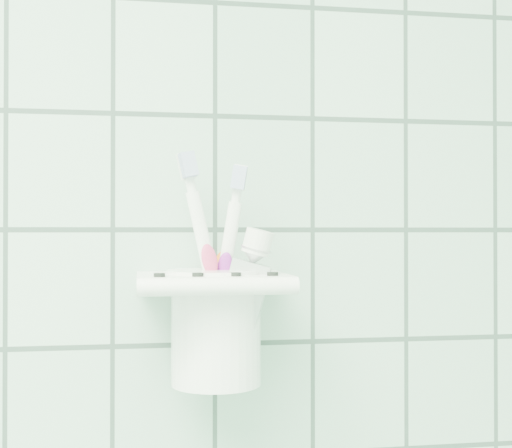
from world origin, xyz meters
TOP-DOWN VIEW (x-y plane):
  - holder_bracket at (0.65, 1.15)m, footprint 0.13×0.11m
  - cup at (0.66, 1.16)m, footprint 0.09×0.09m
  - toothbrush_pink at (0.67, 1.15)m, footprint 0.05×0.03m
  - toothbrush_blue at (0.65, 1.16)m, footprint 0.05×0.08m
  - toothbrush_orange at (0.65, 1.17)m, footprint 0.04×0.03m
  - toothpaste_tube at (0.66, 1.15)m, footprint 0.06×0.04m

SIDE VIEW (x-z plane):
  - cup at x=0.66m, z-range 1.23..1.33m
  - toothpaste_tube at x=0.66m, z-range 1.24..1.37m
  - holder_bracket at x=0.65m, z-range 1.29..1.33m
  - toothbrush_orange at x=0.65m, z-range 1.23..1.42m
  - toothbrush_pink at x=0.67m, z-range 1.23..1.43m
  - toothbrush_blue at x=0.65m, z-range 1.23..1.44m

